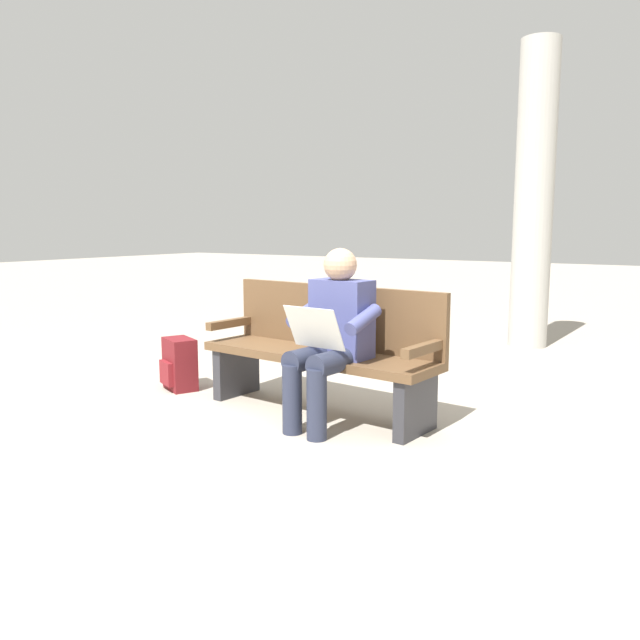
# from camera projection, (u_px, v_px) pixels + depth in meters

# --- Properties ---
(ground_plane) EXTENTS (40.00, 40.00, 0.00)m
(ground_plane) POSITION_uv_depth(u_px,v_px,m) (317.00, 413.00, 4.56)
(ground_plane) COLOR #A89E8E
(bench_near) EXTENTS (1.84, 0.64, 0.90)m
(bench_near) POSITION_uv_depth(u_px,v_px,m) (323.00, 348.00, 4.55)
(bench_near) COLOR brown
(bench_near) RESTS_ON ground
(person_seated) EXTENTS (0.60, 0.60, 1.18)m
(person_seated) POSITION_uv_depth(u_px,v_px,m) (332.00, 333.00, 4.19)
(person_seated) COLOR #474C84
(person_seated) RESTS_ON ground
(backpack) EXTENTS (0.36, 0.32, 0.42)m
(backpack) POSITION_uv_depth(u_px,v_px,m) (179.00, 364.00, 5.20)
(backpack) COLOR maroon
(backpack) RESTS_ON ground
(support_pillar) EXTENTS (0.41, 0.41, 3.26)m
(support_pillar) POSITION_uv_depth(u_px,v_px,m) (534.00, 197.00, 6.88)
(support_pillar) COLOR #B2AFA8
(support_pillar) RESTS_ON ground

